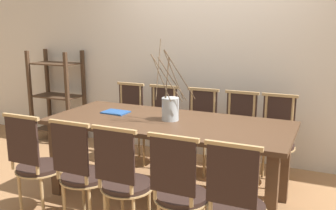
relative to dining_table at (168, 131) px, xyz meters
name	(u,v)px	position (x,y,z in m)	size (l,w,h in m)	color
ground_plane	(168,197)	(0.00, 0.00, -0.67)	(16.00, 16.00, 0.00)	#9E7047
wall_rear	(213,28)	(0.00, 1.31, 0.93)	(12.00, 0.06, 3.20)	beige
dining_table	(168,131)	(0.00, 0.00, 0.00)	(2.26, 0.96, 0.77)	#4C3321
chair_near_leftend	(35,162)	(-0.90, -0.78, -0.17)	(0.41, 0.41, 0.94)	black
chair_near_left	(81,171)	(-0.42, -0.78, -0.17)	(0.41, 0.41, 0.94)	black
chair_near_center	(123,179)	(-0.02, -0.78, -0.17)	(0.41, 0.41, 0.94)	black
chair_near_right	(179,190)	(0.44, -0.78, -0.17)	(0.41, 0.41, 0.94)	black
chair_near_rightend	(235,201)	(0.85, -0.78, -0.17)	(0.41, 0.41, 0.94)	black
chair_far_leftend	(127,119)	(-0.91, 0.78, -0.17)	(0.41, 0.41, 0.94)	black
chair_far_left	(160,123)	(-0.46, 0.78, -0.17)	(0.41, 0.41, 0.94)	black
chair_far_center	(199,128)	(0.03, 0.78, -0.17)	(0.41, 0.41, 0.94)	black
chair_far_right	(238,133)	(0.48, 0.78, -0.17)	(0.41, 0.41, 0.94)	black
chair_far_rightend	(276,137)	(0.88, 0.78, -0.17)	(0.41, 0.41, 0.94)	black
vase_centerpiece	(170,108)	(0.01, 0.03, 0.22)	(0.39, 0.32, 0.75)	#B2BCC1
book_stack	(116,112)	(-0.61, 0.06, 0.11)	(0.26, 0.20, 0.01)	#234C8C
shelving_rack	(57,96)	(-2.19, 1.03, -0.03)	(0.70, 0.41, 1.29)	#422D1E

